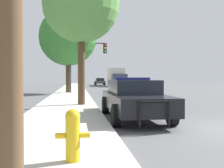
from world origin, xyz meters
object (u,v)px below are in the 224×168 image
(box_truck, at_px, (116,77))
(police_car, at_px, (134,98))
(fire_hydrant, at_px, (73,133))
(tree_sidewalk_mid, at_px, (68,37))
(tree_sidewalk_near, at_px, (81,4))
(traffic_light, at_px, (86,56))
(car_background_oncoming, at_px, (133,83))
(car_background_distant, at_px, (100,81))

(box_truck, bearing_deg, police_car, 83.27)
(fire_hydrant, height_order, tree_sidewalk_mid, tree_sidewalk_mid)
(box_truck, bearing_deg, tree_sidewalk_near, 79.00)
(tree_sidewalk_mid, bearing_deg, fire_hydrant, -88.10)
(tree_sidewalk_near, distance_m, tree_sidewalk_mid, 11.67)
(traffic_light, xyz_separation_m, box_truck, (5.64, 20.01, -1.79))
(tree_sidewalk_near, bearing_deg, box_truck, 78.66)
(police_car, xyz_separation_m, fire_hydrant, (-2.14, -5.43, -0.17))
(fire_hydrant, height_order, tree_sidewalk_near, tree_sidewalk_near)
(police_car, relative_size, car_background_oncoming, 1.27)
(box_truck, height_order, tree_sidewalk_near, tree_sidewalk_near)
(tree_sidewalk_mid, bearing_deg, traffic_light, -23.07)
(fire_hydrant, height_order, car_background_distant, car_background_distant)
(traffic_light, distance_m, car_background_oncoming, 11.28)
(police_car, height_order, tree_sidewalk_near, tree_sidewalk_near)
(car_background_distant, distance_m, box_truck, 6.60)
(tree_sidewalk_near, bearing_deg, police_car, -66.51)
(car_background_distant, xyz_separation_m, car_background_oncoming, (2.72, -17.09, 0.00))
(tree_sidewalk_near, relative_size, tree_sidewalk_mid, 0.92)
(car_background_oncoming, bearing_deg, box_truck, -89.18)
(box_truck, bearing_deg, car_background_oncoming, 92.93)
(car_background_oncoming, relative_size, tree_sidewalk_mid, 0.54)
(traffic_light, height_order, car_background_oncoming, traffic_light)
(fire_hydrant, bearing_deg, car_background_oncoming, 76.73)
(car_background_distant, height_order, tree_sidewalk_near, tree_sidewalk_near)
(police_car, bearing_deg, tree_sidewalk_near, -66.64)
(car_background_distant, distance_m, car_background_oncoming, 17.30)
(traffic_light, bearing_deg, box_truck, 74.27)
(traffic_light, xyz_separation_m, tree_sidewalk_near, (-0.57, -10.95, 1.83))
(traffic_light, relative_size, tree_sidewalk_mid, 0.60)
(fire_hydrant, distance_m, tree_sidewalk_mid, 21.78)
(car_background_distant, height_order, car_background_oncoming, car_background_distant)
(police_car, distance_m, fire_hydrant, 5.84)
(car_background_distant, height_order, box_truck, box_truck)
(car_background_oncoming, bearing_deg, police_car, 76.90)
(police_car, height_order, car_background_distant, police_car)
(police_car, distance_m, car_background_oncoming, 24.74)
(car_background_oncoming, height_order, tree_sidewalk_mid, tree_sidewalk_mid)
(police_car, relative_size, tree_sidewalk_near, 0.75)
(traffic_light, xyz_separation_m, tree_sidewalk_mid, (-1.58, 0.67, 1.79))
(traffic_light, height_order, tree_sidewalk_mid, tree_sidewalk_mid)
(police_car, relative_size, traffic_light, 1.16)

